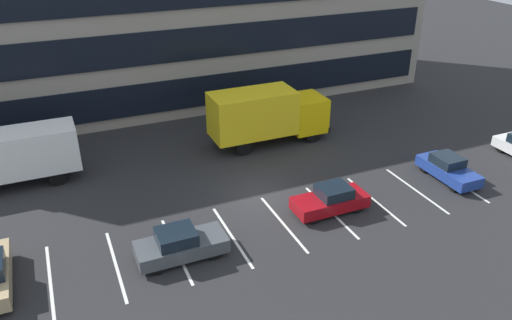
% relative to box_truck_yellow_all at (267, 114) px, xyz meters
% --- Properties ---
extents(ground_plane, '(120.00, 120.00, 0.00)m').
position_rel_box_truck_yellow_all_xyz_m(ground_plane, '(-3.24, -6.25, -2.10)').
color(ground_plane, '#262628').
extents(office_building, '(41.56, 10.83, 14.40)m').
position_rel_box_truck_yellow_all_xyz_m(office_building, '(-3.24, 11.70, 5.10)').
color(office_building, gray).
rests_on(office_building, ground_plane).
extents(lot_markings, '(22.54, 5.40, 0.01)m').
position_rel_box_truck_yellow_all_xyz_m(lot_markings, '(-3.24, -9.18, -2.10)').
color(lot_markings, silver).
rests_on(lot_markings, ground_plane).
extents(box_truck_yellow_all, '(8.04, 2.66, 3.73)m').
position_rel_box_truck_yellow_all_xyz_m(box_truck_yellow_all, '(0.00, 0.00, 0.00)').
color(box_truck_yellow_all, yellow).
rests_on(box_truck_yellow_all, ground_plane).
extents(box_truck_white, '(7.04, 2.33, 3.26)m').
position_rel_box_truck_yellow_all_xyz_m(box_truck_white, '(-15.31, 0.49, -0.26)').
color(box_truck_white, white).
rests_on(box_truck_white, ground_plane).
extents(sedan_maroon, '(3.99, 1.67, 1.43)m').
position_rel_box_truck_yellow_all_xyz_m(sedan_maroon, '(-0.42, -9.08, -1.42)').
color(sedan_maroon, maroon).
rests_on(sedan_maroon, ground_plane).
extents(sedan_charcoal, '(4.14, 1.73, 1.48)m').
position_rel_box_truck_yellow_all_xyz_m(sedan_charcoal, '(-8.76, -9.77, -1.40)').
color(sedan_charcoal, '#474C51').
rests_on(sedan_charcoal, ground_plane).
extents(sedan_navy, '(1.64, 3.92, 1.40)m').
position_rel_box_truck_yellow_all_xyz_m(sedan_navy, '(7.73, -8.77, -1.44)').
color(sedan_navy, navy).
rests_on(sedan_navy, ground_plane).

